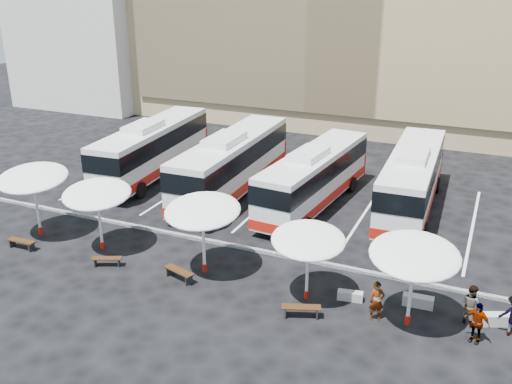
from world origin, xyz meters
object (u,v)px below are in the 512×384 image
at_px(wood_bench_1, 107,260).
at_px(passenger_2, 477,323).
at_px(bus_1, 232,162).
at_px(sunshade_0, 33,178).
at_px(bus_0, 153,147).
at_px(conc_bench_0, 350,296).
at_px(sunshade_4, 415,255).
at_px(wood_bench_2, 179,272).
at_px(wood_bench_0, 21,242).
at_px(bus_3, 412,178).
at_px(sunshade_3, 308,240).
at_px(passenger_1, 471,305).
at_px(wood_bench_3, 301,309).
at_px(conc_bench_2, 497,319).
at_px(conc_bench_1, 418,301).
at_px(passenger_0, 377,301).
at_px(sunshade_1, 97,194).
at_px(bus_2, 314,176).
at_px(sunshade_2, 203,211).

bearing_deg(wood_bench_1, passenger_2, 2.31).
bearing_deg(bus_1, sunshade_0, -126.04).
relative_size(bus_0, conc_bench_0, 11.53).
height_order(sunshade_4, wood_bench_2, sunshade_4).
xyz_separation_m(wood_bench_0, conc_bench_0, (16.75, 1.93, -0.17)).
bearing_deg(sunshade_4, conc_bench_0, 161.43).
bearing_deg(wood_bench_1, bus_3, 47.08).
bearing_deg(sunshade_0, sunshade_3, -1.51).
bearing_deg(passenger_2, wood_bench_2, -160.32).
distance_m(wood_bench_0, passenger_1, 21.73).
xyz_separation_m(bus_1, wood_bench_3, (8.76, -11.68, -1.70)).
bearing_deg(wood_bench_0, wood_bench_1, 2.75).
bearing_deg(conc_bench_2, conc_bench_1, 177.89).
xyz_separation_m(conc_bench_0, passenger_2, (5.15, -1.01, 0.65)).
xyz_separation_m(wood_bench_1, passenger_0, (12.92, 0.68, 0.52)).
relative_size(sunshade_3, wood_bench_1, 2.82).
bearing_deg(sunshade_3, passenger_0, -7.13).
xyz_separation_m(bus_0, sunshade_1, (3.89, -10.82, 1.00)).
distance_m(sunshade_1, passenger_1, 17.95).
height_order(wood_bench_1, passenger_2, passenger_2).
relative_size(bus_2, sunshade_4, 2.87).
distance_m(wood_bench_1, passenger_0, 12.95).
distance_m(bus_0, conc_bench_2, 24.89).
bearing_deg(conc_bench_2, bus_1, 150.85).
distance_m(sunshade_0, wood_bench_3, 15.97).
relative_size(sunshade_1, wood_bench_1, 3.11).
bearing_deg(sunshade_1, wood_bench_1, -45.74).
xyz_separation_m(sunshade_0, wood_bench_3, (15.60, -1.88, -2.86)).
height_order(sunshade_4, conc_bench_2, sunshade_4).
xyz_separation_m(wood_bench_0, wood_bench_2, (9.05, 0.49, 0.01)).
height_order(bus_1, conc_bench_2, bus_1).
height_order(sunshade_0, conc_bench_0, sunshade_0).
bearing_deg(bus_1, wood_bench_1, -97.73).
height_order(bus_1, bus_2, bus_1).
height_order(wood_bench_1, conc_bench_1, conc_bench_1).
distance_m(bus_0, wood_bench_0, 12.58).
height_order(bus_1, sunshade_0, bus_1).
distance_m(bus_0, conc_bench_0, 19.94).
bearing_deg(wood_bench_2, bus_0, 127.33).
bearing_deg(wood_bench_1, wood_bench_3, -2.29).
bearing_deg(wood_bench_2, passenger_0, 2.77).
height_order(bus_3, sunshade_2, bus_3).
bearing_deg(sunshade_0, passenger_1, 1.11).
relative_size(wood_bench_3, conc_bench_2, 1.30).
bearing_deg(sunshade_1, bus_0, 109.76).
bearing_deg(sunshade_0, bus_1, 55.10).
bearing_deg(passenger_0, conc_bench_2, -7.42).
distance_m(conc_bench_2, passenger_2, 1.85).
height_order(sunshade_4, wood_bench_0, sunshade_4).
distance_m(wood_bench_2, passenger_2, 12.87).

